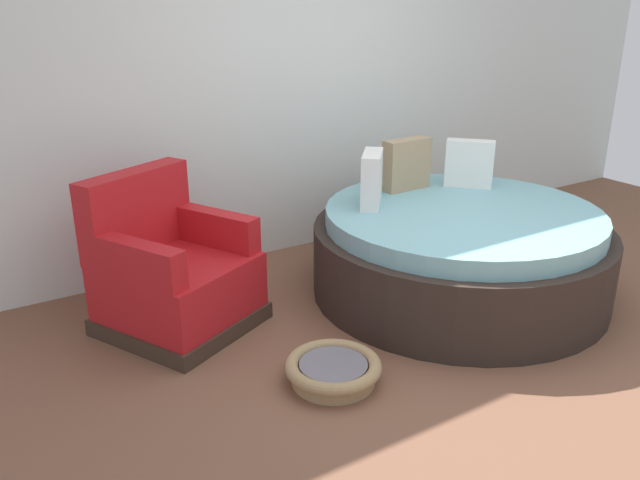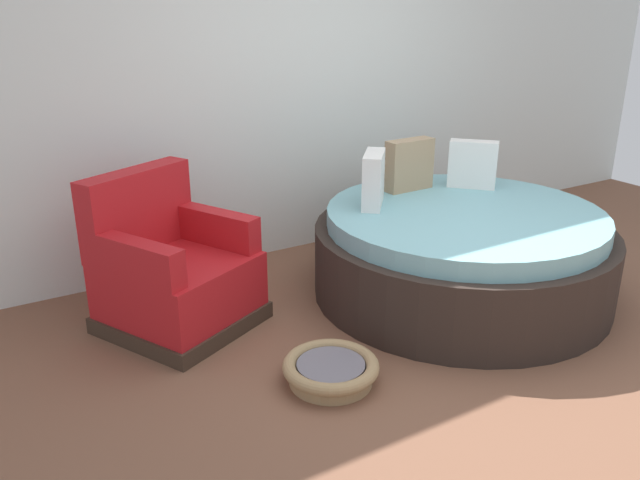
{
  "view_description": "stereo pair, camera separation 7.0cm",
  "coord_description": "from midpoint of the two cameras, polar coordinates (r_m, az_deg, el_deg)",
  "views": [
    {
      "loc": [
        -2.46,
        -2.25,
        1.9
      ],
      "look_at": [
        -0.54,
        0.79,
        0.55
      ],
      "focal_mm": 36.33,
      "sensor_mm": 36.0,
      "label": 1
    },
    {
      "loc": [
        -2.4,
        -2.28,
        1.9
      ],
      "look_at": [
        -0.54,
        0.79,
        0.55
      ],
      "focal_mm": 36.33,
      "sensor_mm": 36.0,
      "label": 2
    }
  ],
  "objects": [
    {
      "name": "pet_basket",
      "position": [
        3.46,
        0.59,
        -11.36
      ],
      "size": [
        0.51,
        0.51,
        0.13
      ],
      "color": "#9E7F56",
      "rests_on": "ground_plane"
    },
    {
      "name": "back_wall",
      "position": [
        5.0,
        -3.13,
        15.99
      ],
      "size": [
        8.0,
        0.12,
        3.0
      ],
      "primitive_type": "cube",
      "color": "silver",
      "rests_on": "ground_plane"
    },
    {
      "name": "ground_plane",
      "position": [
        3.83,
        12.98,
        -9.89
      ],
      "size": [
        8.0,
        8.0,
        0.02
      ],
      "primitive_type": "cube",
      "color": "brown"
    },
    {
      "name": "round_daybed",
      "position": [
        4.45,
        11.69,
        -0.92
      ],
      "size": [
        1.97,
        1.97,
        0.96
      ],
      "color": "#2D231E",
      "rests_on": "ground_plane"
    },
    {
      "name": "red_armchair",
      "position": [
        4.02,
        -13.42,
        -3.01
      ],
      "size": [
        1.06,
        1.06,
        0.94
      ],
      "color": "#38281E",
      "rests_on": "ground_plane"
    }
  ]
}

